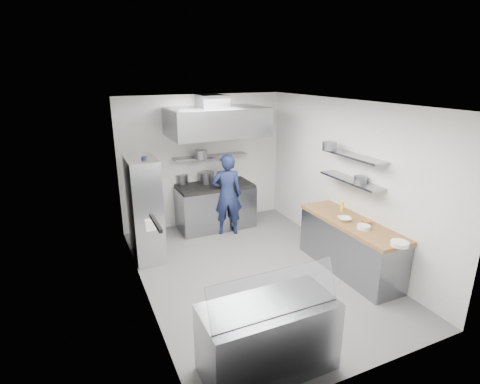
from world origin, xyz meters
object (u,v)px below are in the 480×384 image
chef (227,195)px  wire_rack (144,209)px  display_case (268,338)px  gas_range (215,207)px

chef → wire_rack: size_ratio=0.92×
chef → display_case: chef is taller
wire_rack → display_case: size_ratio=1.23×
gas_range → display_case: bearing=-103.0°
gas_range → chef: size_ratio=0.94×
display_case → wire_rack: bearing=101.7°
wire_rack → gas_range: bearing=25.7°
gas_range → display_case: gas_range is taller
chef → display_case: bearing=90.7°
gas_range → chef: 0.59m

